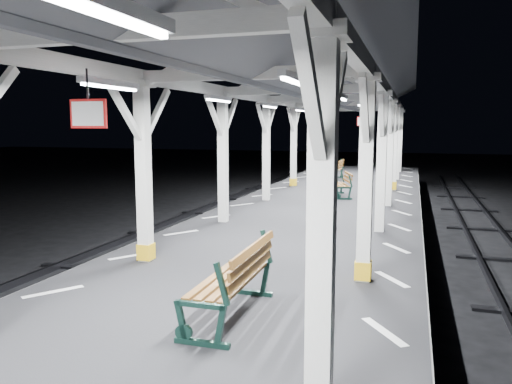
% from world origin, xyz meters
% --- Properties ---
extents(ground, '(120.00, 120.00, 0.00)m').
position_xyz_m(ground, '(0.00, 0.00, 0.00)').
color(ground, black).
rests_on(ground, ground).
extents(platform, '(6.00, 50.00, 1.00)m').
position_xyz_m(platform, '(0.00, 0.00, 0.50)').
color(platform, black).
rests_on(platform, ground).
extents(hazard_stripes_left, '(1.00, 48.00, 0.01)m').
position_xyz_m(hazard_stripes_left, '(-2.45, 0.00, 1.00)').
color(hazard_stripes_left, silver).
rests_on(hazard_stripes_left, platform).
extents(hazard_stripes_right, '(1.00, 48.00, 0.01)m').
position_xyz_m(hazard_stripes_right, '(2.45, 0.00, 1.00)').
color(hazard_stripes_right, silver).
rests_on(hazard_stripes_right, platform).
extents(canopy, '(5.40, 49.00, 4.65)m').
position_xyz_m(canopy, '(0.00, -0.02, 4.56)').
color(canopy, silver).
rests_on(canopy, platform).
extents(bench_mid, '(0.73, 1.90, 1.02)m').
position_xyz_m(bench_mid, '(0.57, -0.13, 1.55)').
color(bench_mid, black).
rests_on(bench_mid, platform).
extents(bench_far, '(1.03, 1.68, 0.86)m').
position_xyz_m(bench_far, '(0.36, 11.63, 1.46)').
color(bench_far, black).
rests_on(bench_far, platform).
extents(bench_extra, '(0.66, 1.71, 0.92)m').
position_xyz_m(bench_extra, '(-0.67, 17.15, 1.49)').
color(bench_extra, black).
rests_on(bench_extra, platform).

